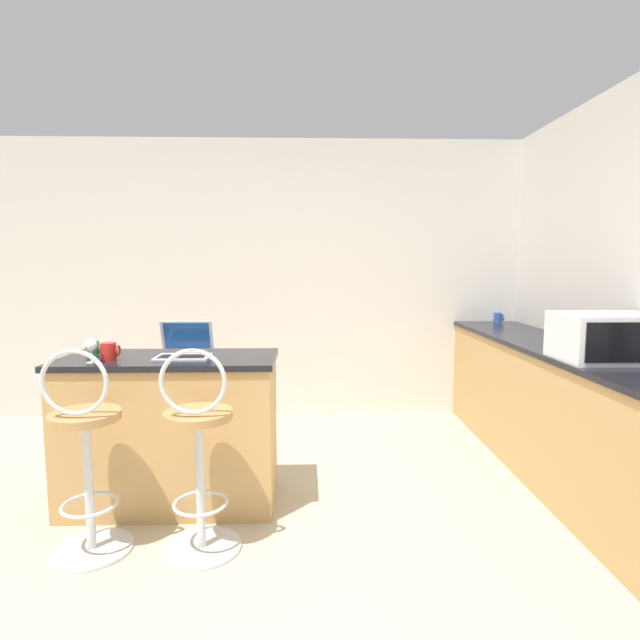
{
  "coord_description": "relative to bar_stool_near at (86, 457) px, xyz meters",
  "views": [
    {
      "loc": [
        0.4,
        -2.13,
        1.45
      ],
      "look_at": [
        0.51,
        1.83,
        1.0
      ],
      "focal_mm": 28.0,
      "sensor_mm": 36.0,
      "label": 1
    }
  ],
  "objects": [
    {
      "name": "ground_plane",
      "position": [
        0.69,
        -0.27,
        -0.5
      ],
      "size": [
        20.0,
        20.0,
        0.0
      ],
      "primitive_type": "plane",
      "color": "#BCAD8E"
    },
    {
      "name": "wall_back",
      "position": [
        0.69,
        2.35,
        0.8
      ],
      "size": [
        12.0,
        0.06,
        2.6
      ],
      "color": "silver",
      "rests_on": "ground_plane"
    },
    {
      "name": "breakfast_bar",
      "position": [
        0.28,
        0.53,
        -0.05
      ],
      "size": [
        1.26,
        0.57,
        0.9
      ],
      "color": "tan",
      "rests_on": "ground_plane"
    },
    {
      "name": "counter_right",
      "position": [
        2.81,
        0.78,
        -0.05
      ],
      "size": [
        0.6,
        3.12,
        0.9
      ],
      "color": "tan",
      "rests_on": "ground_plane"
    },
    {
      "name": "bar_stool_near",
      "position": [
        0.0,
        0.0,
        0.0
      ],
      "size": [
        0.4,
        0.4,
        1.06
      ],
      "color": "silver",
      "rests_on": "ground_plane"
    },
    {
      "name": "bar_stool_far",
      "position": [
        0.55,
        0.0,
        0.0
      ],
      "size": [
        0.4,
        0.4,
        1.06
      ],
      "color": "silver",
      "rests_on": "ground_plane"
    },
    {
      "name": "laptop",
      "position": [
        0.37,
        0.54,
        0.45
      ],
      "size": [
        0.31,
        0.25,
        0.21
      ],
      "color": "silver",
      "rests_on": "breakfast_bar"
    },
    {
      "name": "microwave",
      "position": [
        2.8,
        0.34,
        0.54
      ],
      "size": [
        0.54,
        0.4,
        0.27
      ],
      "color": "white",
      "rests_on": "counter_right"
    },
    {
      "name": "mug_green",
      "position": [
        -0.18,
        0.57,
        0.45
      ],
      "size": [
        0.09,
        0.08,
        0.09
      ],
      "color": "#338447",
      "rests_on": "breakfast_bar"
    },
    {
      "name": "mug_blue",
      "position": [
        2.87,
        2.15,
        0.45
      ],
      "size": [
        0.09,
        0.07,
        0.1
      ],
      "color": "#2D51AD",
      "rests_on": "counter_right"
    },
    {
      "name": "mug_red",
      "position": [
        -0.03,
        0.42,
        0.45
      ],
      "size": [
        0.1,
        0.09,
        0.1
      ],
      "color": "red",
      "rests_on": "breakfast_bar"
    },
    {
      "name": "wine_glass_tall",
      "position": [
        -0.1,
        0.35,
        0.5
      ],
      "size": [
        0.07,
        0.07,
        0.14
      ],
      "color": "silver",
      "rests_on": "breakfast_bar"
    }
  ]
}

